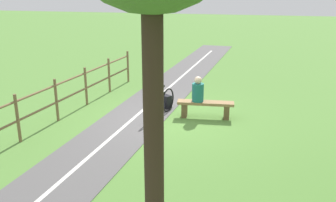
{
  "coord_description": "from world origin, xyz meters",
  "views": [
    {
      "loc": [
        -2.45,
        10.14,
        3.86
      ],
      "look_at": [
        -0.47,
        1.69,
        1.1
      ],
      "focal_mm": 39.57,
      "sensor_mm": 36.0,
      "label": 1
    }
  ],
  "objects_px": {
    "person_seated": "(198,91)",
    "bicycle": "(160,104)",
    "bench": "(205,107)",
    "backpack": "(166,102)"
  },
  "relations": [
    {
      "from": "person_seated",
      "to": "bicycle",
      "type": "bearing_deg",
      "value": 6.62
    },
    {
      "from": "bench",
      "to": "backpack",
      "type": "xyz_separation_m",
      "value": [
        1.35,
        -0.57,
        -0.13
      ]
    },
    {
      "from": "bicycle",
      "to": "bench",
      "type": "bearing_deg",
      "value": 114.79
    },
    {
      "from": "bicycle",
      "to": "backpack",
      "type": "bearing_deg",
      "value": -165.65
    },
    {
      "from": "bicycle",
      "to": "backpack",
      "type": "distance_m",
      "value": 0.84
    },
    {
      "from": "person_seated",
      "to": "bicycle",
      "type": "height_order",
      "value": "person_seated"
    },
    {
      "from": "bicycle",
      "to": "backpack",
      "type": "xyz_separation_m",
      "value": [
        0.0,
        -0.82,
        -0.18
      ]
    },
    {
      "from": "bicycle",
      "to": "backpack",
      "type": "height_order",
      "value": "bicycle"
    },
    {
      "from": "bench",
      "to": "bicycle",
      "type": "relative_size",
      "value": 0.96
    },
    {
      "from": "bench",
      "to": "backpack",
      "type": "relative_size",
      "value": 3.91
    }
  ]
}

